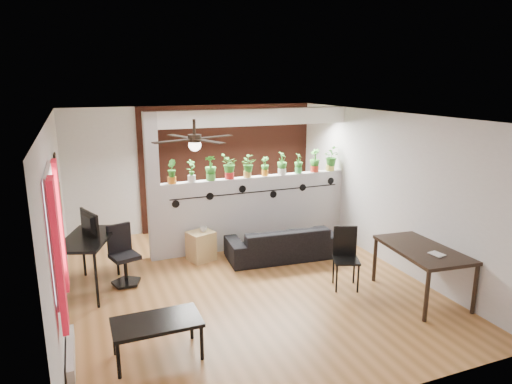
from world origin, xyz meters
The scene contains 31 objects.
room_shell centered at (0.00, 0.00, 1.30)m, with size 6.30×7.10×2.90m.
partition_wall centered at (0.80, 1.50, 0.68)m, with size 3.60×0.18×1.35m, color #BCBCC1.
ceiling_header centered at (0.80, 1.50, 2.45)m, with size 3.60×0.18×0.30m, color white.
pier_column centered at (-1.11, 1.50, 1.30)m, with size 0.22×0.20×2.60m, color #BCBCC1.
brick_panel centered at (0.80, 2.97, 1.30)m, with size 3.90×0.05×2.60m, color #A2462F.
vine_decal centered at (0.80, 1.40, 1.08)m, with size 3.31×0.01×0.30m.
window_assembly centered at (-2.56, -1.20, 1.51)m, with size 0.09×1.30×1.55m.
baseboard_heater centered at (-2.54, -1.20, 0.09)m, with size 0.08×1.00×0.18m, color beige.
corkboard centered at (-2.58, 0.95, 1.35)m, with size 0.03×0.60×0.45m, color olive.
framed_art centered at (-2.58, 0.90, 1.85)m, with size 0.03×0.34×0.44m.
ceiling_fan centered at (-0.80, -0.30, 2.31)m, with size 1.19×1.19×0.43m.
potted_plant_0 centered at (-0.78, 1.50, 1.57)m, with size 0.19×0.23×0.42m.
potted_plant_1 centered at (-0.43, 1.50, 1.56)m, with size 0.24×0.22×0.40m.
potted_plant_2 centered at (-0.08, 1.50, 1.59)m, with size 0.26×0.22×0.45m.
potted_plant_3 centered at (0.27, 1.50, 1.59)m, with size 0.29×0.30×0.46m.
potted_plant_4 centered at (0.62, 1.50, 1.57)m, with size 0.23×0.25×0.41m.
potted_plant_5 centered at (0.98, 1.50, 1.54)m, with size 0.22×0.22×0.36m.
potted_plant_6 centered at (1.33, 1.50, 1.58)m, with size 0.26×0.28×0.43m.
potted_plant_7 centered at (1.68, 1.50, 1.56)m, with size 0.20×0.23×0.39m.
potted_plant_8 centered at (2.03, 1.50, 1.59)m, with size 0.26×0.28×0.45m.
potted_plant_9 centered at (2.38, 1.50, 1.60)m, with size 0.23×0.27×0.47m.
sofa centered at (1.00, 0.74, 0.28)m, with size 1.88×0.74×0.55m, color black.
cube_shelf centered at (-0.38, 1.16, 0.26)m, with size 0.42×0.38×0.52m, color tan.
cup centered at (-0.33, 1.16, 0.57)m, with size 0.12×0.12×0.10m, color gray.
computer_desk centered at (-2.25, 0.60, 0.77)m, with size 0.97×1.31×0.85m.
monitor centered at (-2.25, 0.75, 0.95)m, with size 0.06×0.34×0.19m, color black.
office_chair centered at (-1.75, 0.66, 0.41)m, with size 0.48×0.49×0.93m.
dining_table centered at (2.25, -1.38, 0.68)m, with size 0.97×1.46×0.76m.
book centered at (2.15, -1.68, 0.77)m, with size 0.15×0.20×0.02m, color gray.
folding_chair centered at (1.41, -0.66, 0.55)m, with size 0.50×0.50×0.94m.
coffee_table centered at (-1.60, -1.50, 0.41)m, with size 0.99×0.56×0.46m.
Camera 1 is at (-2.27, -6.23, 3.11)m, focal length 32.00 mm.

